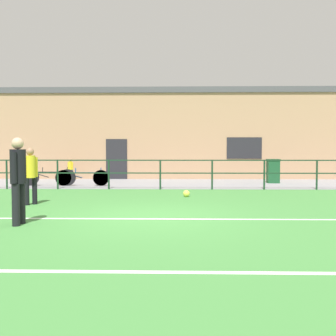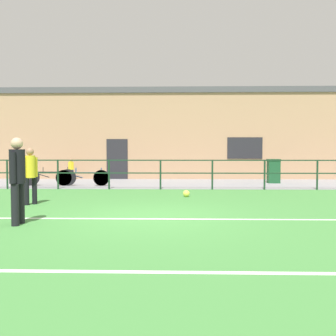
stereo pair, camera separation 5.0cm
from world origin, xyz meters
name	(u,v)px [view 2 (the right image)]	position (x,y,z in m)	size (l,w,h in m)	color
ground	(148,218)	(0.00, 0.00, -0.02)	(60.00, 44.00, 0.04)	#42843D
field_line_touchline	(147,219)	(0.00, -0.27, 0.00)	(36.00, 0.11, 0.00)	white
field_line_hash	(123,272)	(0.00, -3.86, 0.00)	(36.00, 0.11, 0.00)	white
pavement_strip	(163,183)	(0.00, 8.50, 0.01)	(48.00, 5.00, 0.02)	gray
perimeter_fence	(160,170)	(0.00, 6.00, 0.75)	(36.07, 0.07, 1.15)	#193823
clubhouse_facade	(166,134)	(0.00, 12.20, 2.40)	(28.00, 2.56, 4.79)	tan
player_goalkeeper	(17,175)	(-2.56, -0.96, 1.00)	(0.31, 0.48, 1.76)	black
player_striker	(30,172)	(-3.41, 1.82, 0.90)	(0.32, 0.35, 1.58)	black
soccer_ball_match	(186,194)	(0.95, 3.67, 0.11)	(0.22, 0.22, 0.22)	#E5E04C
spectator_child	(71,168)	(-4.72, 10.28, 0.64)	(0.30, 0.19, 1.09)	#232D4C
bicycle_parked_0	(82,178)	(-3.36, 7.20, 0.37)	(2.26, 0.04, 0.76)	black
bicycle_parked_1	(83,177)	(-3.34, 7.20, 0.37)	(2.26, 0.04, 0.76)	black
bicycle_parked_2	(49,177)	(-4.75, 7.20, 0.38)	(2.26, 0.04, 0.79)	black
trash_bin_0	(274,171)	(5.04, 8.75, 0.57)	(0.56, 0.47, 1.09)	#194C28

